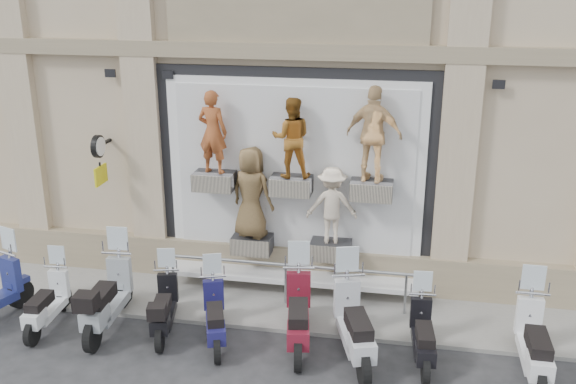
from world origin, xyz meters
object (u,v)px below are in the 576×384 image
(scooter_i, at_px, (536,330))
(scooter_h, at_px, (424,324))
(scooter_f, at_px, (298,302))
(clock_sign_bracket, at_px, (99,153))
(scooter_c, at_px, (106,285))
(scooter_d, at_px, (163,297))
(guard_rail, at_px, (286,285))
(scooter_g, at_px, (355,312))
(scooter_e, at_px, (214,305))
(scooter_b, at_px, (46,293))

(scooter_i, bearing_deg, scooter_h, 178.22)
(scooter_f, bearing_deg, clock_sign_bracket, 148.43)
(scooter_c, distance_m, scooter_i, 7.40)
(scooter_d, distance_m, scooter_f, 2.46)
(scooter_i, bearing_deg, scooter_c, 179.58)
(clock_sign_bracket, bearing_deg, scooter_h, -16.23)
(guard_rail, bearing_deg, scooter_h, -28.68)
(scooter_g, bearing_deg, scooter_c, 161.17)
(scooter_f, xyz_separation_m, scooter_g, (0.99, -0.21, 0.03))
(scooter_e, relative_size, scooter_i, 0.87)
(scooter_g, xyz_separation_m, scooter_h, (1.14, 0.10, -0.17))
(scooter_b, bearing_deg, scooter_f, -0.70)
(scooter_d, bearing_deg, scooter_g, -15.67)
(scooter_e, bearing_deg, scooter_c, 158.37)
(scooter_h, height_order, scooter_i, scooter_i)
(scooter_c, relative_size, scooter_f, 1.02)
(scooter_h, xyz_separation_m, scooter_i, (1.74, -0.07, 0.13))
(scooter_c, bearing_deg, guard_rail, 20.53)
(scooter_d, distance_m, scooter_i, 6.34)
(guard_rail, distance_m, scooter_d, 2.40)
(scooter_c, bearing_deg, scooter_i, -4.76)
(scooter_c, xyz_separation_m, scooter_h, (5.65, -0.04, -0.16))
(scooter_f, bearing_deg, scooter_c, 171.71)
(scooter_c, bearing_deg, scooter_h, -4.34)
(guard_rail, bearing_deg, clock_sign_bracket, 173.16)
(guard_rail, xyz_separation_m, scooter_b, (-4.16, -1.56, 0.23))
(clock_sign_bracket, xyz_separation_m, scooter_i, (8.25, -1.96, -1.97))
(scooter_b, height_order, scooter_d, scooter_d)
(clock_sign_bracket, bearing_deg, guard_rail, -6.84)
(scooter_d, relative_size, scooter_h, 1.01)
(clock_sign_bracket, relative_size, scooter_h, 0.59)
(scooter_e, xyz_separation_m, scooter_i, (5.34, -0.01, 0.10))
(scooter_b, bearing_deg, scooter_e, -2.33)
(scooter_f, bearing_deg, scooter_b, 173.63)
(scooter_b, distance_m, scooter_i, 8.52)
(scooter_f, relative_size, scooter_i, 1.02)
(guard_rail, height_order, scooter_g, scooter_g)
(scooter_g, bearing_deg, guard_rail, 116.77)
(scooter_h, bearing_deg, scooter_i, -6.83)
(scooter_g, bearing_deg, scooter_e, 161.93)
(scooter_c, distance_m, scooter_f, 3.52)
(scooter_i, bearing_deg, scooter_g, -178.90)
(scooter_f, bearing_deg, guard_rail, 100.47)
(guard_rail, height_order, clock_sign_bracket, clock_sign_bracket)
(scooter_c, xyz_separation_m, scooter_g, (4.51, -0.14, 0.01))
(scooter_b, xyz_separation_m, scooter_d, (2.18, 0.22, 0.01))
(scooter_h, bearing_deg, scooter_d, 174.32)
(scooter_d, relative_size, scooter_i, 0.85)
(scooter_d, bearing_deg, clock_sign_bracket, 124.14)
(scooter_d, bearing_deg, scooter_e, -20.64)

